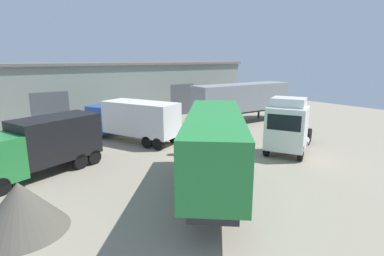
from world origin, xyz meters
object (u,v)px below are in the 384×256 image
at_px(oil_drum, 179,148).
at_px(container_trailer_green, 214,144).
at_px(gravel_pile, 20,207).
at_px(box_truck_blue, 133,119).
at_px(tractor_unit_white, 288,128).
at_px(box_truck_green, 42,143).
at_px(container_trailer_yellow, 242,98).

bearing_deg(oil_drum, container_trailer_green, -109.37).
bearing_deg(gravel_pile, box_truck_blue, 45.37).
bearing_deg(gravel_pile, oil_drum, 22.22).
distance_m(tractor_unit_white, oil_drum, 7.60).
xyz_separation_m(tractor_unit_white, box_truck_green, (-14.24, 6.13, -0.07)).
bearing_deg(container_trailer_yellow, box_truck_green, -167.99).
relative_size(container_trailer_green, box_truck_blue, 1.07).
bearing_deg(gravel_pile, container_trailer_green, -13.41).
bearing_deg(container_trailer_yellow, gravel_pile, -153.96).
bearing_deg(container_trailer_yellow, container_trailer_green, -137.45).
distance_m(box_truck_blue, box_truck_green, 7.97).
bearing_deg(gravel_pile, box_truck_green, 71.53).
bearing_deg(container_trailer_green, container_trailer_yellow, 171.07).
distance_m(container_trailer_yellow, gravel_pile, 23.14).
relative_size(container_trailer_green, box_truck_green, 1.26).
xyz_separation_m(container_trailer_yellow, box_truck_blue, (-12.02, 0.31, -0.73)).
relative_size(box_truck_blue, oil_drum, 9.32).
height_order(container_trailer_green, oil_drum, container_trailer_green).
bearing_deg(box_truck_blue, container_trailer_green, 150.57).
height_order(tractor_unit_white, container_trailer_yellow, container_trailer_yellow).
distance_m(tractor_unit_white, box_truck_green, 15.50).
relative_size(container_trailer_yellow, box_truck_green, 1.62).
bearing_deg(container_trailer_green, box_truck_green, -101.23).
bearing_deg(box_truck_green, container_trailer_yellow, 170.70).
bearing_deg(container_trailer_green, tractor_unit_white, 143.60).
relative_size(box_truck_blue, gravel_pile, 2.42).
height_order(container_trailer_green, box_truck_green, container_trailer_green).
xyz_separation_m(container_trailer_green, box_truck_green, (-6.00, 7.89, -0.75)).
xyz_separation_m(container_trailer_yellow, oil_drum, (-11.13, -4.90, -2.12)).
bearing_deg(oil_drum, container_trailer_yellow, 23.77).
relative_size(tractor_unit_white, box_truck_blue, 0.82).
bearing_deg(oil_drum, box_truck_blue, 99.74).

